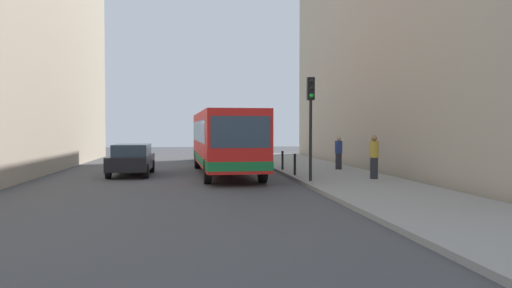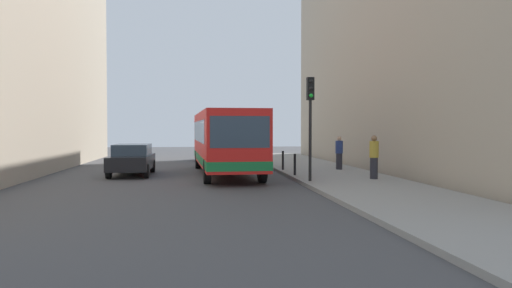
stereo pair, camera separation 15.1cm
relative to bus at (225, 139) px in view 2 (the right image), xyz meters
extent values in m
plane|color=#424244|center=(-0.47, -2.91, -1.73)|extent=(80.00, 80.00, 0.00)
cube|color=gray|center=(4.93, -2.91, -1.65)|extent=(4.40, 40.00, 0.15)
cube|color=#B2A38C|center=(11.03, 1.09, 6.58)|extent=(7.00, 32.00, 16.62)
cube|color=red|center=(0.00, -0.11, 0.02)|extent=(2.94, 11.09, 2.50)
cube|color=#197238|center=(0.00, -0.11, -0.93)|extent=(2.96, 11.11, 0.36)
cube|color=#2D3D4C|center=(0.22, -5.58, 0.37)|extent=(2.26, 0.15, 1.20)
cube|color=#2D3D4C|center=(-0.02, 0.39, 0.37)|extent=(2.89, 9.49, 1.00)
cylinder|color=black|center=(1.29, -3.96, -1.23)|extent=(0.32, 1.01, 1.00)
cylinder|color=black|center=(-0.97, -4.05, -1.23)|extent=(0.32, 1.01, 1.00)
cylinder|color=black|center=(0.98, 3.84, -1.23)|extent=(0.32, 1.01, 1.00)
cylinder|color=black|center=(-1.28, 3.75, -1.23)|extent=(0.32, 1.01, 1.00)
cube|color=black|center=(-4.43, 0.05, -1.09)|extent=(1.85, 4.42, 0.64)
cube|color=#2D3D4C|center=(-4.43, 0.20, -0.51)|extent=(1.63, 2.48, 0.52)
cylinder|color=black|center=(-3.62, -1.46, -1.41)|extent=(0.23, 0.64, 0.64)
cylinder|color=black|center=(-5.26, -1.44, -1.41)|extent=(0.23, 0.64, 0.64)
cylinder|color=black|center=(-3.59, 1.54, -1.41)|extent=(0.23, 0.64, 0.64)
cylinder|color=black|center=(-5.23, 1.56, -1.41)|extent=(0.23, 0.64, 0.64)
cube|color=navy|center=(-0.25, 9.98, -1.09)|extent=(2.09, 4.51, 0.64)
cube|color=#2D3D4C|center=(-0.26, 10.13, -0.51)|extent=(1.76, 2.56, 0.52)
cylinder|color=black|center=(0.67, 8.54, -1.41)|extent=(0.26, 0.65, 0.64)
cylinder|color=black|center=(-0.97, 8.43, -1.41)|extent=(0.26, 0.65, 0.64)
cylinder|color=black|center=(0.47, 11.53, -1.41)|extent=(0.26, 0.65, 0.64)
cylinder|color=black|center=(-1.16, 11.43, -1.41)|extent=(0.26, 0.65, 0.64)
cylinder|color=black|center=(3.08, -4.88, 0.02)|extent=(0.12, 0.12, 3.20)
cube|color=black|center=(3.08, -4.88, 2.07)|extent=(0.28, 0.24, 0.90)
sphere|color=black|center=(3.08, -5.01, 2.35)|extent=(0.16, 0.16, 0.16)
sphere|color=black|center=(3.08, -5.01, 2.07)|extent=(0.16, 0.16, 0.16)
sphere|color=green|center=(3.08, -5.01, 1.79)|extent=(0.16, 0.16, 0.16)
cylinder|color=black|center=(2.98, -2.38, -1.10)|extent=(0.11, 0.11, 0.95)
cylinder|color=black|center=(2.98, 0.59, -1.10)|extent=(0.11, 0.11, 0.95)
cylinder|color=#26262D|center=(5.88, -4.41, -1.14)|extent=(0.32, 0.32, 0.88)
cylinder|color=gold|center=(5.88, -4.41, -0.36)|extent=(0.38, 0.38, 0.68)
sphere|color=#8C6647|center=(5.88, -4.41, 0.10)|extent=(0.24, 0.24, 0.24)
cylinder|color=#26262D|center=(5.85, 0.39, -1.16)|extent=(0.32, 0.32, 0.82)
cylinder|color=navy|center=(5.85, 0.39, -0.44)|extent=(0.38, 0.38, 0.63)
sphere|color=tan|center=(5.85, 0.39, -0.01)|extent=(0.23, 0.23, 0.23)
camera|label=1|loc=(-1.62, -23.87, 0.49)|focal=34.50mm
camera|label=2|loc=(-1.47, -23.89, 0.49)|focal=34.50mm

